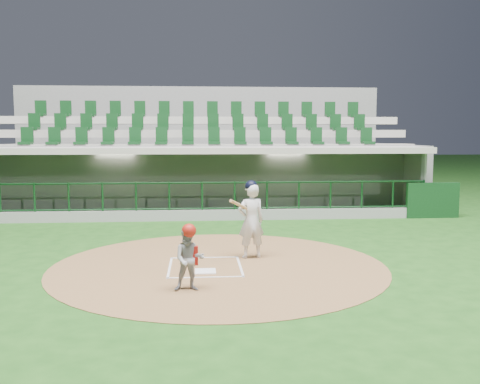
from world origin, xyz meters
name	(u,v)px	position (x,y,z in m)	size (l,w,h in m)	color
ground	(205,264)	(0.00, 0.00, 0.00)	(120.00, 120.00, 0.00)	#194513
dirt_circle	(219,266)	(0.30, -0.20, 0.01)	(7.20, 7.20, 0.01)	brown
home_plate	(205,271)	(0.00, -0.70, 0.02)	(0.43, 0.43, 0.02)	white
batter_box_chalk	(205,267)	(0.00, -0.30, 0.02)	(1.55, 1.80, 0.01)	white
dugout_structure	(202,186)	(0.02, 7.84, 0.96)	(16.40, 3.70, 3.00)	gray
seating_deck	(201,168)	(0.00, 10.91, 1.42)	(17.00, 6.72, 5.15)	slate
batter	(251,219)	(1.06, 0.48, 0.91)	(0.89, 0.91, 1.79)	silver
catcher	(189,258)	(-0.31, -1.99, 0.62)	(0.57, 0.45, 1.23)	#95969B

